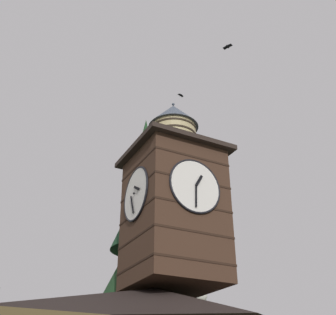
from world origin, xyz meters
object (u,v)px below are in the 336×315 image
(clock_tower, at_px, (174,200))
(moon, at_px, (199,295))
(flying_bird_high, at_px, (181,95))
(flying_bird_low, at_px, (228,47))
(pine_tree_behind, at_px, (141,289))

(clock_tower, xyz_separation_m, moon, (-18.91, -28.68, 2.08))
(clock_tower, relative_size, moon, 5.04)
(flying_bird_high, bearing_deg, clock_tower, 55.16)
(clock_tower, distance_m, flying_bird_high, 11.08)
(moon, relative_size, flying_bird_low, 3.57)
(flying_bird_high, bearing_deg, flying_bird_low, 83.82)
(clock_tower, distance_m, flying_bird_low, 9.31)
(clock_tower, xyz_separation_m, flying_bird_low, (-1.99, 2.79, 8.65))
(moon, xyz_separation_m, flying_bird_high, (16.19, 24.78, 7.93))
(moon, bearing_deg, flying_bird_low, 61.74)
(clock_tower, bearing_deg, pine_tree_behind, -93.24)
(pine_tree_behind, distance_m, flying_bird_low, 14.10)
(moon, distance_m, flying_bird_high, 30.64)
(pine_tree_behind, height_order, moon, pine_tree_behind)
(moon, bearing_deg, clock_tower, 56.60)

